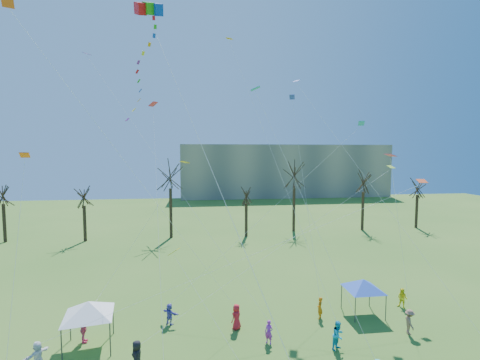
{
  "coord_description": "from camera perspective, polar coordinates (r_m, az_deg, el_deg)",
  "views": [
    {
      "loc": [
        -3.64,
        -14.6,
        12.58
      ],
      "look_at": [
        -1.1,
        5.0,
        11.0
      ],
      "focal_mm": 25.0,
      "sensor_mm": 36.0,
      "label": 1
    }
  ],
  "objects": [
    {
      "name": "canopy_tent_blue",
      "position": [
        28.94,
        20.3,
        -16.38
      ],
      "size": [
        3.73,
        3.73,
        2.8
      ],
      "color": "#3F3F44",
      "rests_on": "ground"
    },
    {
      "name": "festival_crowd",
      "position": [
        23.1,
        2.01,
        -25.92
      ],
      "size": [
        26.99,
        10.5,
        1.85
      ],
      "color": "#DD1B45",
      "rests_on": "ground"
    },
    {
      "name": "distant_building",
      "position": [
        100.07,
        7.48,
        1.63
      ],
      "size": [
        60.0,
        14.0,
        15.0
      ],
      "primitive_type": "cube",
      "color": "gray",
      "rests_on": "ground"
    },
    {
      "name": "bare_tree_row",
      "position": [
        51.46,
        0.76,
        -1.37
      ],
      "size": [
        68.65,
        8.2,
        11.57
      ],
      "color": "black",
      "rests_on": "ground"
    },
    {
      "name": "small_kites_aloft",
      "position": [
        25.89,
        2.04,
        7.58
      ],
      "size": [
        28.18,
        17.54,
        32.79
      ],
      "color": "#FE540D",
      "rests_on": "ground"
    },
    {
      "name": "big_box_kite",
      "position": [
        24.61,
        -15.65,
        17.62
      ],
      "size": [
        5.03,
        7.09,
        24.97
      ],
      "color": "red",
      "rests_on": "ground"
    },
    {
      "name": "canopy_tent_white",
      "position": [
        24.93,
        -24.45,
        -19.33
      ],
      "size": [
        4.11,
        4.11,
        3.12
      ],
      "color": "#3F3F44",
      "rests_on": "ground"
    }
  ]
}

